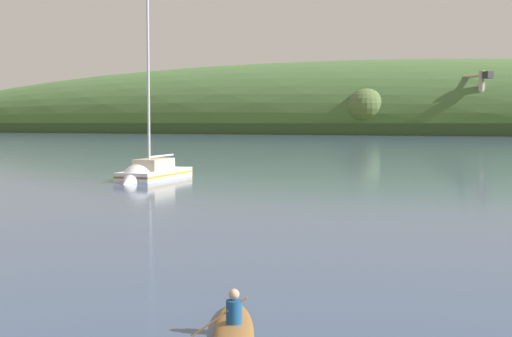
{
  "coord_description": "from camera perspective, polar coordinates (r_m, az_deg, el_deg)",
  "views": [
    {
      "loc": [
        17.36,
        9.5,
        4.21
      ],
      "look_at": [
        2.97,
        43.51,
        1.68
      ],
      "focal_mm": 47.11,
      "sensor_mm": 36.0,
      "label": 1
    }
  ],
  "objects": [
    {
      "name": "dockside_crane",
      "position": [
        236.56,
        18.49,
        5.32
      ],
      "size": [
        14.76,
        12.29,
        21.34
      ],
      "rotation": [
        0.0,
        0.0,
        2.47
      ],
      "color": "#4C4C51",
      "rests_on": "ground"
    },
    {
      "name": "sailboat_near_mooring",
      "position": [
        49.64,
        -9.05,
        -0.76
      ],
      "size": [
        3.32,
        8.79,
        14.86
      ],
      "rotation": [
        0.0,
        0.0,
        4.8
      ],
      "color": "white",
      "rests_on": "ground"
    },
    {
      "name": "canoe_with_paddler",
      "position": [
        13.76,
        -1.88,
        -13.48
      ],
      "size": [
        2.39,
        3.93,
        1.02
      ],
      "rotation": [
        0.0,
        0.0,
        5.15
      ],
      "color": "brown",
      "rests_on": "ground"
    },
    {
      "name": "far_shoreline_hill",
      "position": [
        276.33,
        5.49,
        3.07
      ],
      "size": [
        578.54,
        88.79,
        58.18
      ],
      "rotation": [
        0.0,
        0.0,
        0.0
      ],
      "color": "#314A21",
      "rests_on": "ground"
    }
  ]
}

